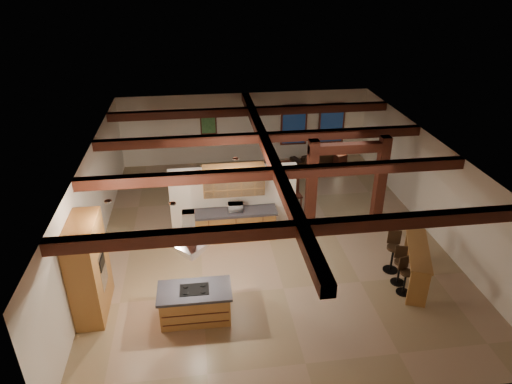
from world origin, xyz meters
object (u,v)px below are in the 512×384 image
(kitchen_island, at_px, (195,304))
(sofa, at_px, (315,158))
(bar_counter, at_px, (417,260))
(dining_table, at_px, (268,192))

(kitchen_island, distance_m, sofa, 9.83)
(bar_counter, bearing_deg, dining_table, 121.07)
(kitchen_island, xyz_separation_m, dining_table, (2.64, 5.61, -0.12))
(sofa, bearing_deg, kitchen_island, 40.91)
(kitchen_island, relative_size, dining_table, 0.97)
(kitchen_island, bearing_deg, bar_counter, 5.70)
(kitchen_island, distance_m, bar_counter, 5.71)
(dining_table, distance_m, sofa, 3.71)
(dining_table, bearing_deg, sofa, 51.92)
(sofa, bearing_deg, bar_counter, 76.39)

